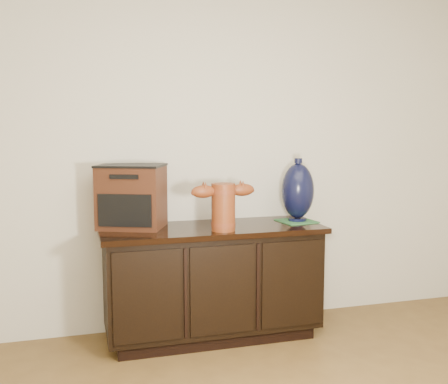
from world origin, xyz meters
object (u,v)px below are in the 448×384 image
object	(u,v)px
tv_radio	(132,196)
spray_can	(221,212)
terracotta_vessel	(223,204)
lamp_base	(298,191)
sideboard	(212,281)

from	to	relation	value
tv_radio	spray_can	distance (m)	0.61
terracotta_vessel	spray_can	distance (m)	0.27
lamp_base	spray_can	distance (m)	0.55
tv_radio	lamp_base	world-z (taller)	lamp_base
terracotta_vessel	lamp_base	size ratio (longest dim) A/B	0.98
sideboard	terracotta_vessel	xyz separation A→B (m)	(0.03, -0.15, 0.54)
sideboard	spray_can	xyz separation A→B (m)	(0.09, 0.10, 0.45)
sideboard	tv_radio	size ratio (longest dim) A/B	2.90
sideboard	spray_can	size ratio (longest dim) A/B	9.04
tv_radio	spray_can	world-z (taller)	tv_radio
terracotta_vessel	spray_can	xyz separation A→B (m)	(0.06, 0.25, -0.09)
terracotta_vessel	lamp_base	world-z (taller)	lamp_base
sideboard	lamp_base	size ratio (longest dim) A/B	3.37
lamp_base	spray_can	size ratio (longest dim) A/B	2.68
lamp_base	spray_can	bearing A→B (deg)	171.12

